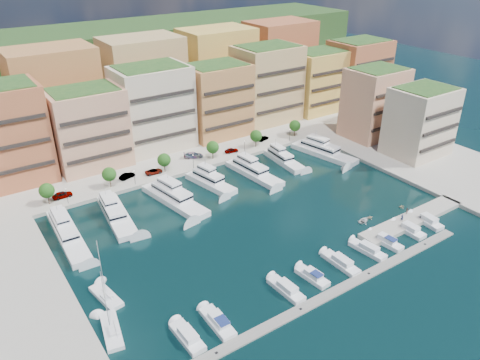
{
  "coord_description": "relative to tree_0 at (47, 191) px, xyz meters",
  "views": [
    {
      "loc": [
        -57.47,
        -77.2,
        60.25
      ],
      "look_at": [
        1.42,
        9.31,
        6.0
      ],
      "focal_mm": 35.0,
      "sensor_mm": 36.0,
      "label": 1
    }
  ],
  "objects": [
    {
      "name": "lamppost_3",
      "position": [
        58.0,
        -2.3,
        -0.92
      ],
      "size": [
        0.3,
        0.3,
        4.2
      ],
      "color": "black",
      "rests_on": "north_quay"
    },
    {
      "name": "person_1",
      "position": [
        70.13,
        -53.5,
        -2.98
      ],
      "size": [
        0.87,
        0.75,
        1.53
      ],
      "primitive_type": "imported",
      "rotation": [
        0.0,
        0.0,
        3.41
      ],
      "color": "#513630",
      "rests_on": "finger_pier"
    },
    {
      "name": "tree_2",
      "position": [
        32.0,
        0.0,
        0.0
      ],
      "size": [
        3.8,
        3.8,
        5.65
      ],
      "color": "#473323",
      "rests_on": "north_quay"
    },
    {
      "name": "apartment_2",
      "position": [
        17.0,
        16.49,
        7.57
      ],
      "size": [
        20.0,
        15.5,
        22.8
      ],
      "color": "tan",
      "rests_on": "north_quay"
    },
    {
      "name": "car_1",
      "position": [
        21.56,
        2.26,
        -2.99
      ],
      "size": [
        4.85,
        2.79,
        1.51
      ],
      "primitive_type": "imported",
      "rotation": [
        0.0,
        0.0,
        1.85
      ],
      "color": "gray",
      "rests_on": "north_quay"
    },
    {
      "name": "cruiser_3",
      "position": [
        29.04,
        -58.09,
        -4.2
      ],
      "size": [
        3.01,
        8.6,
        2.55
      ],
      "color": "white",
      "rests_on": "ground"
    },
    {
      "name": "person_0",
      "position": [
        66.49,
        -55.02,
        -2.83
      ],
      "size": [
        0.52,
        0.72,
        1.83
      ],
      "primitive_type": "imported",
      "rotation": [
        0.0,
        0.0,
        1.7
      ],
      "color": "#252E4B",
      "rests_on": "finger_pier"
    },
    {
      "name": "lamppost_0",
      "position": [
        4.0,
        -2.3,
        -0.92
      ],
      "size": [
        0.3,
        0.3,
        4.2
      ],
      "color": "black",
      "rests_on": "north_quay"
    },
    {
      "name": "sailboat_1",
      "position": [
        -0.09,
        -40.46,
        -4.43
      ],
      "size": [
        4.1,
        8.84,
        13.2
      ],
      "color": "white",
      "rests_on": "ground"
    },
    {
      "name": "yacht_3",
      "position": [
        39.41,
        -12.19,
        -3.53
      ],
      "size": [
        7.42,
        17.29,
        7.3
      ],
      "color": "white",
      "rests_on": "ground"
    },
    {
      "name": "finger_pier",
      "position": [
        70.0,
        -55.5,
        -4.74
      ],
      "size": [
        32.0,
        5.0,
        2.0
      ],
      "primitive_type": "cube",
      "color": "#9E998E",
      "rests_on": "ground"
    },
    {
      "name": "tender_0",
      "position": [
        60.27,
        -49.17,
        -4.39
      ],
      "size": [
        3.92,
        3.19,
        0.71
      ],
      "primitive_type": "imported",
      "rotation": [
        0.0,
        0.0,
        1.8
      ],
      "color": "silver",
      "rests_on": "ground"
    },
    {
      "name": "tree_0",
      "position": [
        0.0,
        0.0,
        0.0
      ],
      "size": [
        3.8,
        3.8,
        5.65
      ],
      "color": "#473323",
      "rests_on": "north_quay"
    },
    {
      "name": "cruiser_5",
      "position": [
        43.57,
        -58.1,
        -4.2
      ],
      "size": [
        2.7,
        9.12,
        2.55
      ],
      "color": "white",
      "rests_on": "ground"
    },
    {
      "name": "apartment_3",
      "position": [
        38.0,
        18.49,
        9.07
      ],
      "size": [
        22.0,
        16.5,
        25.8
      ],
      "color": "beige",
      "rests_on": "north_quay"
    },
    {
      "name": "backblock_3",
      "position": [
        75.0,
        40.5,
        11.26
      ],
      "size": [
        26.0,
        18.0,
        30.0
      ],
      "primitive_type": "cube",
      "color": "#E7C654",
      "rests_on": "north_quay"
    },
    {
      "name": "cruiser_6",
      "position": [
        51.67,
        -58.09,
        -4.2
      ],
      "size": [
        3.35,
        8.74,
        2.55
      ],
      "color": "white",
      "rests_on": "ground"
    },
    {
      "name": "backblock_2",
      "position": [
        45.0,
        40.5,
        11.26
      ],
      "size": [
        26.0,
        18.0,
        30.0
      ],
      "primitive_type": "cube",
      "color": "tan",
      "rests_on": "north_quay"
    },
    {
      "name": "backblock_1",
      "position": [
        15.0,
        40.5,
        11.26
      ],
      "size": [
        26.0,
        18.0,
        30.0
      ],
      "primitive_type": "cube",
      "color": "#BC7846",
      "rests_on": "north_quay"
    },
    {
      "name": "east_quay",
      "position": [
        102.0,
        -41.5,
        -4.74
      ],
      "size": [
        34.0,
        76.0,
        2.0
      ],
      "primitive_type": "cube",
      "color": "#9E998E",
      "rests_on": "ground"
    },
    {
      "name": "yacht_2",
      "position": [
        27.0,
        -14.81,
        -3.53
      ],
      "size": [
        8.82,
        23.04,
        7.3
      ],
      "color": "white",
      "rests_on": "ground"
    },
    {
      "name": "cruiser_0",
      "position": [
        7.66,
        -58.09,
        -4.2
      ],
      "size": [
        2.99,
        8.19,
        2.55
      ],
      "color": "white",
      "rests_on": "ground"
    },
    {
      "name": "hillside",
      "position": [
        40.0,
        76.5,
        -4.74
      ],
      "size": [
        240.0,
        40.0,
        58.0
      ],
      "primitive_type": "cube",
      "color": "#203A18",
      "rests_on": "ground"
    },
    {
      "name": "apartment_east_a",
      "position": [
        102.0,
        -13.51,
        7.57
      ],
      "size": [
        18.0,
        14.5,
        22.8
      ],
      "color": "tan",
      "rests_on": "east_quay"
    },
    {
      "name": "yacht_1",
      "position": [
        11.94,
        -14.12,
        -3.65
      ],
      "size": [
        7.17,
        21.29,
        7.3
      ],
      "color": "white",
      "rests_on": "ground"
    },
    {
      "name": "cruiser_8",
      "position": [
        65.45,
        -58.09,
        -4.2
      ],
      "size": [
        2.73,
        7.8,
        2.55
      ],
      "color": "white",
      "rests_on": "ground"
    },
    {
      "name": "lamppost_1",
      "position": [
        22.0,
        -2.3,
        -0.92
      ],
      "size": [
        0.3,
        0.3,
        4.2
      ],
      "color": "black",
      "rests_on": "north_quay"
    },
    {
      "name": "north_quay",
      "position": [
        40.0,
        28.5,
        -4.74
      ],
      "size": [
        220.0,
        64.0,
        2.0
      ],
      "primitive_type": "cube",
      "color": "#9E998E",
      "rests_on": "ground"
    },
    {
      "name": "tender_1",
      "position": [
        62.42,
        -49.04,
        -4.31
      ],
      "size": [
        1.98,
        1.83,
        0.86
      ],
      "primitive_type": "imported",
      "rotation": [
        0.0,
        0.0,
        1.27
      ],
      "color": "beige",
      "rests_on": "ground"
    },
    {
      "name": "apartment_east_b",
      "position": [
        102.0,
        -31.51,
        6.57
      ],
      "size": [
        18.0,
        14.5,
        20.8
      ],
      "color": "beige",
      "rests_on": "east_quay"
    },
    {
      "name": "apartment_6",
      "position": [
        104.0,
        16.49,
        7.57
      ],
      "size": [
        20.0,
        15.5,
        22.8
      ],
      "color": "#E7C654",
      "rests_on": "north_quay"
    },
    {
      "name": "lamppost_4",
      "position": [
        76.0,
        -2.3,
        -0.92
      ],
      "size": [
        0.3,
        0.3,
        4.2
      ],
      "color": "black",
      "rests_on": "north_quay"
    },
    {
      "name": "backblock_4",
      "position": [
        105.0,
        40.5,
        11.26
      ],
      "size": [
        26.0,
        18.0,
        30.0
      ],
      "primitive_type": "cube",
      "color": "#B05C3A",
      "rests_on": "north_quay"
    },
    {
      "name": "apartment_7",
      "position": [
        124.0,
        14.49,
        8.57
      ],
      "size": [
        22.0,
        16.5,
        24.8
      ],
      "color": "#B05C3A",
      "rests_on": "north_quay"
    },
    {
      "name": "car_2",
      "position": [
        28.96,
        0.74,
        -3.06
      ],
      "size": [
        5.03,
        2.55,
        1.36
      ],
      "primitive_type": "imported",
      "rotation": [
        0.0,
        0.0,
        1.51
      ],
      "color": "gray",
      "rests_on": "north_quay"
    },
    {
      "name": "apartment_4",
      "position": [
        60.0,
        16.49,
        8.07
      ],
      "size": [
        20.0,
        15.5,
        23.8
      ],
      "color": "#BC7846",
      "rests_on": "north_quay"
    },
    {
      "name": "car_5",
      "position": [
        69.17,
        3.03,
        -3.04
      ],
      "size": [
        4.47,
        2.48,
        1.4
      ],
      "primitive_type": "imported",
      "rotation": [
        0.0,
        0.0,
        1.82
      ],
      "color": "gray",
      "rests_on": "north_quay"
    },
    {
      "name": "car_4",
      "position": [
        55.2,
        0.73,
        -3.01
      ],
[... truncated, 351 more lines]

